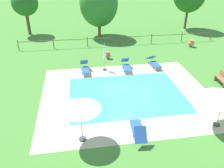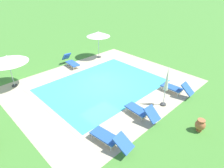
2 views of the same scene
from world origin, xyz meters
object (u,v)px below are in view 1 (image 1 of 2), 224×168
at_px(sun_lounger_north_near_steps, 85,68).
at_px(tree_centre, 99,4).
at_px(sun_lounger_north_far, 126,66).
at_px(wooden_bench_lawn_side, 223,79).
at_px(terracotta_urn_near_fence, 191,43).
at_px(sun_lounger_north_end, 154,63).
at_px(patio_umbrella_closed_row_west, 104,53).
at_px(patio_umbrella_open_by_bench, 80,106).
at_px(tree_west_mid, 25,3).
at_px(patio_umbrella_open_foreground, 224,96).
at_px(sun_lounger_north_mid, 138,130).
at_px(terracotta_urn_by_tree, 108,55).

distance_m(sun_lounger_north_near_steps, tree_centre, 10.21).
height_order(sun_lounger_north_far, wooden_bench_lawn_side, wooden_bench_lawn_side).
bearing_deg(tree_centre, terracotta_urn_near_fence, -29.85).
distance_m(sun_lounger_north_end, terracotta_urn_near_fence, 6.73).
xyz_separation_m(sun_lounger_north_near_steps, patio_umbrella_closed_row_west, (1.61, 0.16, 1.12)).
distance_m(sun_lounger_north_end, tree_centre, 10.45).
distance_m(patio_umbrella_open_by_bench, tree_west_mid, 20.07).
bearing_deg(terracotta_urn_near_fence, tree_centre, 150.15).
relative_size(patio_umbrella_open_foreground, terracotta_urn_near_fence, 3.46).
height_order(sun_lounger_north_end, wooden_bench_lawn_side, wooden_bench_lawn_side).
relative_size(sun_lounger_north_mid, tree_centre, 0.31).
bearing_deg(sun_lounger_north_near_steps, sun_lounger_north_end, 1.67).
bearing_deg(tree_west_mid, terracotta_urn_by_tree, -47.60).
height_order(patio_umbrella_open_by_bench, terracotta_urn_by_tree, patio_umbrella_open_by_bench).
xyz_separation_m(patio_umbrella_closed_row_west, tree_centre, (0.59, 9.26, 2.15)).
relative_size(terracotta_urn_by_tree, tree_west_mid, 0.13).
height_order(wooden_bench_lawn_side, tree_centre, tree_centre).
height_order(patio_umbrella_open_foreground, tree_centre, tree_centre).
xyz_separation_m(sun_lounger_north_near_steps, tree_west_mid, (-5.94, 11.42, 3.18)).
bearing_deg(terracotta_urn_by_tree, patio_umbrella_closed_row_west, -104.26).
xyz_separation_m(sun_lounger_north_end, patio_umbrella_open_foreground, (1.00, -8.04, 1.54)).
height_order(sun_lounger_north_near_steps, terracotta_urn_by_tree, sun_lounger_north_near_steps).
bearing_deg(patio_umbrella_open_by_bench, tree_west_mid, 105.57).
xyz_separation_m(sun_lounger_north_mid, patio_umbrella_closed_row_west, (-0.65, 8.17, 1.11)).
bearing_deg(tree_centre, terracotta_urn_by_tree, -89.98).
xyz_separation_m(terracotta_urn_near_fence, tree_centre, (-8.90, 5.11, 3.27)).
height_order(sun_lounger_north_far, patio_umbrella_open_foreground, patio_umbrella_open_foreground).
xyz_separation_m(sun_lounger_north_far, terracotta_urn_by_tree, (-1.14, 2.57, -0.03)).
relative_size(sun_lounger_north_far, wooden_bench_lawn_side, 1.32).
bearing_deg(sun_lounger_north_mid, sun_lounger_north_far, 82.24).
bearing_deg(sun_lounger_north_far, wooden_bench_lawn_side, -29.14).
relative_size(sun_lounger_north_near_steps, patio_umbrella_closed_row_west, 0.85).
bearing_deg(terracotta_urn_near_fence, patio_umbrella_open_by_bench, -133.80).
bearing_deg(patio_umbrella_closed_row_west, wooden_bench_lawn_side, -25.01).
xyz_separation_m(sun_lounger_north_end, tree_west_mid, (-11.74, 11.25, 3.20)).
height_order(patio_umbrella_open_foreground, wooden_bench_lawn_side, patio_umbrella_open_foreground).
bearing_deg(patio_umbrella_open_foreground, sun_lounger_north_mid, -178.19).
relative_size(sun_lounger_north_near_steps, wooden_bench_lawn_side, 1.30).
bearing_deg(wooden_bench_lawn_side, tree_west_mid, 136.14).
bearing_deg(terracotta_urn_near_fence, patio_umbrella_closed_row_west, -156.39).
xyz_separation_m(patio_umbrella_open_foreground, wooden_bench_lawn_side, (2.91, 4.25, -1.44)).
xyz_separation_m(sun_lounger_north_near_steps, sun_lounger_north_mid, (2.27, -8.01, 0.01)).
height_order(sun_lounger_north_end, tree_centre, tree_centre).
bearing_deg(patio_umbrella_open_by_bench, patio_umbrella_open_foreground, -0.03).
relative_size(sun_lounger_north_end, patio_umbrella_open_by_bench, 0.90).
height_order(sun_lounger_north_far, patio_umbrella_open_by_bench, patio_umbrella_open_by_bench).
distance_m(sun_lounger_north_far, patio_umbrella_open_by_bench, 8.89).
bearing_deg(patio_umbrella_open_by_bench, terracotta_urn_near_fence, 46.20).
distance_m(sun_lounger_north_near_steps, sun_lounger_north_far, 3.35).
xyz_separation_m(sun_lounger_north_far, patio_umbrella_open_by_bench, (-3.92, -7.79, 1.69)).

